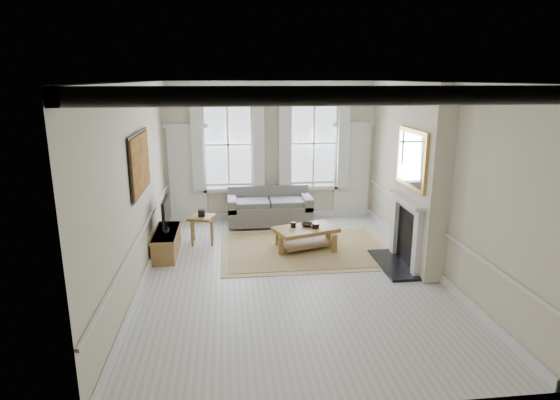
{
  "coord_description": "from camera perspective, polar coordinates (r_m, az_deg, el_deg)",
  "views": [
    {
      "loc": [
        -1.07,
        -7.79,
        3.46
      ],
      "look_at": [
        -0.12,
        0.59,
        1.25
      ],
      "focal_mm": 30.0,
      "sensor_mm": 36.0,
      "label": 1
    }
  ],
  "objects": [
    {
      "name": "floor",
      "position": [
        8.59,
        1.26,
        -9.07
      ],
      "size": [
        7.2,
        7.2,
        0.0
      ],
      "primitive_type": "plane",
      "color": "#B7B5AD",
      "rests_on": "ground"
    },
    {
      "name": "ceiling",
      "position": [
        7.86,
        1.41,
        14.24
      ],
      "size": [
        7.2,
        7.2,
        0.0
      ],
      "primitive_type": "plane",
      "rotation": [
        3.14,
        0.0,
        0.0
      ],
      "color": "white",
      "rests_on": "back_wall"
    },
    {
      "name": "back_wall",
      "position": [
        11.57,
        -1.1,
        5.93
      ],
      "size": [
        5.2,
        0.0,
        5.2
      ],
      "primitive_type": "plane",
      "rotation": [
        1.57,
        0.0,
        0.0
      ],
      "color": "beige",
      "rests_on": "floor"
    },
    {
      "name": "left_wall",
      "position": [
        8.13,
        -17.15,
        1.52
      ],
      "size": [
        0.0,
        7.2,
        7.2
      ],
      "primitive_type": "plane",
      "rotation": [
        1.57,
        0.0,
        1.57
      ],
      "color": "beige",
      "rests_on": "floor"
    },
    {
      "name": "right_wall",
      "position": [
        8.79,
        18.39,
        2.38
      ],
      "size": [
        0.0,
        7.2,
        7.2
      ],
      "primitive_type": "plane",
      "rotation": [
        1.57,
        0.0,
        -1.57
      ],
      "color": "beige",
      "rests_on": "floor"
    },
    {
      "name": "window_left",
      "position": [
        11.45,
        -6.35,
        6.76
      ],
      "size": [
        1.26,
        0.2,
        2.2
      ],
      "primitive_type": null,
      "color": "#B2BCC6",
      "rests_on": "back_wall"
    },
    {
      "name": "window_right",
      "position": [
        11.64,
        4.11,
        6.94
      ],
      "size": [
        1.26,
        0.2,
        2.2
      ],
      "primitive_type": null,
      "color": "#B2BCC6",
      "rests_on": "back_wall"
    },
    {
      "name": "door_left",
      "position": [
        11.62,
        -11.19,
        2.93
      ],
      "size": [
        0.9,
        0.08,
        2.3
      ],
      "primitive_type": "cube",
      "color": "silver",
      "rests_on": "floor"
    },
    {
      "name": "door_right",
      "position": [
        12.0,
        8.75,
        3.41
      ],
      "size": [
        0.9,
        0.08,
        2.3
      ],
      "primitive_type": "cube",
      "color": "silver",
      "rests_on": "floor"
    },
    {
      "name": "painting",
      "position": [
        8.34,
        -16.7,
        4.33
      ],
      "size": [
        0.05,
        1.66,
        1.06
      ],
      "primitive_type": "cube",
      "color": "#B7851F",
      "rests_on": "left_wall"
    },
    {
      "name": "chimney_breast",
      "position": [
        8.9,
        16.83,
        2.64
      ],
      "size": [
        0.35,
        1.7,
        3.38
      ],
      "primitive_type": "cube",
      "color": "beige",
      "rests_on": "floor"
    },
    {
      "name": "hearth",
      "position": [
        9.22,
        13.61,
        -7.62
      ],
      "size": [
        0.55,
        1.5,
        0.05
      ],
      "primitive_type": "cube",
      "color": "black",
      "rests_on": "floor"
    },
    {
      "name": "fireplace",
      "position": [
        9.05,
        15.07,
        -3.37
      ],
      "size": [
        0.21,
        1.45,
        1.33
      ],
      "color": "silver",
      "rests_on": "floor"
    },
    {
      "name": "mirror",
      "position": [
        8.75,
        15.7,
        4.86
      ],
      "size": [
        0.06,
        1.26,
        1.06
      ],
      "primitive_type": "cube",
      "color": "#BB9133",
      "rests_on": "chimney_breast"
    },
    {
      "name": "sofa",
      "position": [
        11.37,
        -1.33,
        -1.09
      ],
      "size": [
        2.0,
        0.97,
        0.89
      ],
      "color": "#60605D",
      "rests_on": "floor"
    },
    {
      "name": "side_table",
      "position": [
        10.16,
        -9.5,
        -2.55
      ],
      "size": [
        0.61,
        0.61,
        0.6
      ],
      "rotation": [
        0.0,
        0.0,
        -0.29
      ],
      "color": "olive",
      "rests_on": "floor"
    },
    {
      "name": "rug",
      "position": [
        9.8,
        3.11,
        -5.93
      ],
      "size": [
        3.5,
        2.6,
        0.02
      ],
      "primitive_type": "cube",
      "color": "#9C8550",
      "rests_on": "floor"
    },
    {
      "name": "coffee_table",
      "position": [
        9.68,
        3.14,
        -3.85
      ],
      "size": [
        1.42,
        1.09,
        0.47
      ],
      "rotation": [
        0.0,
        0.0,
        0.32
      ],
      "color": "olive",
      "rests_on": "rug"
    },
    {
      "name": "ceramic_pot_a",
      "position": [
        9.65,
        1.64,
        -3.05
      ],
      "size": [
        0.11,
        0.11,
        0.11
      ],
      "primitive_type": "cylinder",
      "color": "black",
      "rests_on": "coffee_table"
    },
    {
      "name": "ceramic_pot_b",
      "position": [
        9.63,
        4.38,
        -3.15
      ],
      "size": [
        0.14,
        0.14,
        0.1
      ],
      "primitive_type": "cylinder",
      "color": "black",
      "rests_on": "coffee_table"
    },
    {
      "name": "bowl",
      "position": [
        9.75,
        3.34,
        -3.02
      ],
      "size": [
        0.34,
        0.34,
        0.06
      ],
      "primitive_type": "imported",
      "rotation": [
        0.0,
        0.0,
        -0.42
      ],
      "color": "black",
      "rests_on": "coffee_table"
    },
    {
      "name": "tv_stand",
      "position": [
        9.73,
        -13.64,
        -5.06
      ],
      "size": [
        0.44,
        1.36,
        0.48
      ],
      "primitive_type": "cube",
      "color": "olive",
      "rests_on": "floor"
    },
    {
      "name": "tv",
      "position": [
        9.54,
        -13.73,
        -1.45
      ],
      "size": [
        0.08,
        0.9,
        0.68
      ],
      "color": "black",
      "rests_on": "tv_stand"
    }
  ]
}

